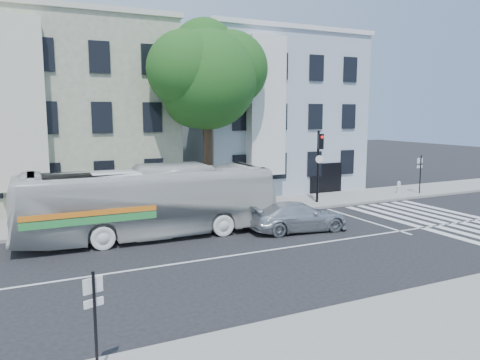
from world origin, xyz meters
TOP-DOWN VIEW (x-y plane):
  - ground at (0.00, 0.00)m, footprint 120.00×120.00m
  - sidewalk_far at (0.00, 8.00)m, footprint 80.00×4.00m
  - sidewalk_near at (0.00, -8.00)m, footprint 80.00×4.00m
  - building_left at (-7.00, 15.00)m, footprint 12.00×10.00m
  - building_right at (7.00, 15.00)m, footprint 12.00×10.00m
  - street_tree at (0.06, 8.74)m, footprint 7.30×5.90m
  - bus at (-4.60, 4.23)m, footprint 3.14×11.86m
  - sedan at (2.12, 2.22)m, footprint 2.55×5.05m
  - hedge at (-1.71, 6.30)m, footprint 8.33×3.47m
  - traffic_signal at (6.79, 7.17)m, footprint 0.47×0.54m
  - fire_hydrant at (13.82, 7.56)m, footprint 0.46×0.27m
  - near_sign_pole at (-8.74, -6.87)m, footprint 0.42×0.21m
  - far_sign_pole at (15.00, 6.86)m, footprint 0.47×0.16m

SIDE VIEW (x-z plane):
  - ground at x=0.00m, z-range 0.00..0.00m
  - sidewalk_far at x=0.00m, z-range 0.00..0.15m
  - sidewalk_near at x=0.00m, z-range 0.00..0.15m
  - hedge at x=-1.71m, z-range 0.15..0.85m
  - fire_hydrant at x=13.82m, z-range 0.16..0.99m
  - sedan at x=2.12m, z-range 0.00..1.41m
  - bus at x=-4.60m, z-range 0.00..3.28m
  - near_sign_pole at x=-8.74m, z-range 0.47..2.81m
  - far_sign_pole at x=15.00m, z-range 0.49..3.12m
  - traffic_signal at x=6.79m, z-range 0.67..5.25m
  - building_left at x=-7.00m, z-range 0.00..11.00m
  - building_right at x=7.00m, z-range 0.00..11.00m
  - street_tree at x=0.06m, z-range 2.28..13.38m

